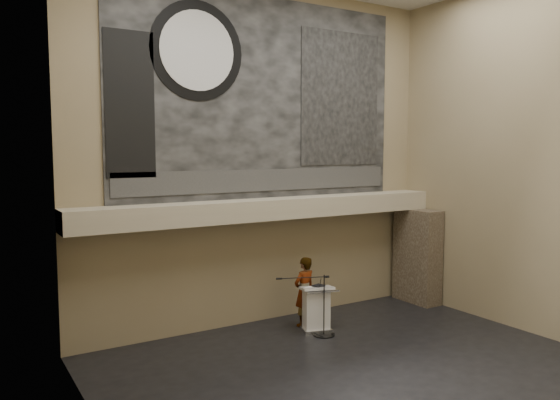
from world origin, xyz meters
TOP-DOWN VIEW (x-y plane):
  - floor at (0.00, 0.00)m, footprint 10.00×10.00m
  - wall_back at (0.00, 4.00)m, footprint 10.00×0.02m
  - wall_left at (-5.00, 0.00)m, footprint 0.02×8.00m
  - wall_right at (5.00, 0.00)m, footprint 0.02×8.00m
  - soffit at (0.00, 3.60)m, footprint 10.00×0.80m
  - sprinkler_left at (-1.60, 3.55)m, footprint 0.04×0.04m
  - sprinkler_right at (1.90, 3.55)m, footprint 0.04×0.04m
  - banner at (0.00, 3.97)m, footprint 8.00×0.05m
  - banner_text_strip at (0.00, 3.93)m, footprint 7.76×0.02m
  - banner_clock_rim at (-1.80, 3.93)m, footprint 2.30×0.02m
  - banner_clock_face at (-1.80, 3.91)m, footprint 1.84×0.02m
  - banner_building_print at (2.40, 3.93)m, footprint 2.60×0.02m
  - banner_brick_print at (-3.40, 3.93)m, footprint 1.10×0.02m
  - stone_pier at (4.65, 3.15)m, footprint 0.60×1.40m
  - lectern at (0.65, 2.56)m, footprint 0.89×0.75m
  - binder at (0.70, 2.55)m, footprint 0.32×0.28m
  - papers at (0.48, 2.53)m, footprint 0.25×0.32m
  - speaker_person at (0.62, 3.05)m, footprint 0.70×0.53m
  - mic_stand at (0.59, 2.23)m, footprint 1.33×0.69m

SIDE VIEW (x-z plane):
  - floor at x=0.00m, z-range 0.00..0.00m
  - mic_stand at x=0.59m, z-range -0.52..0.95m
  - lectern at x=0.65m, z-range -0.02..1.12m
  - speaker_person at x=0.62m, z-range 0.00..1.75m
  - papers at x=0.48m, z-range 1.10..1.10m
  - binder at x=0.70m, z-range 1.10..1.14m
  - stone_pier at x=4.65m, z-range 0.00..2.70m
  - sprinkler_left at x=-1.60m, z-range 2.64..2.70m
  - sprinkler_right at x=1.90m, z-range 2.64..2.70m
  - soffit at x=0.00m, z-range 2.70..3.20m
  - banner_text_strip at x=0.00m, z-range 3.38..3.93m
  - wall_back at x=0.00m, z-range 0.00..8.50m
  - wall_left at x=-5.00m, z-range 0.00..8.50m
  - wall_right at x=5.00m, z-range 0.00..8.50m
  - banner_brick_print at x=-3.40m, z-range 3.80..7.00m
  - banner at x=0.00m, z-range 3.20..8.20m
  - banner_building_print at x=2.40m, z-range 4.00..7.60m
  - banner_clock_rim at x=-1.80m, z-range 5.55..7.85m
  - banner_clock_face at x=-1.80m, z-range 5.78..7.62m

